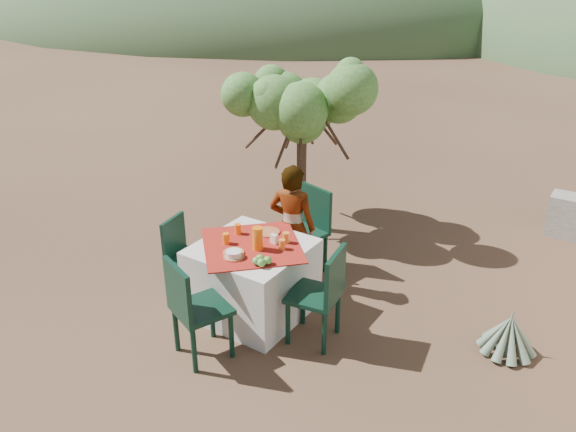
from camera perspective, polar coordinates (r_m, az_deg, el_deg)
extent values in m
plane|color=#3D261C|center=(6.11, -3.56, -8.05)|extent=(160.00, 160.00, 0.00)
cube|color=silver|center=(5.67, -3.61, -6.40)|extent=(1.02, 1.02, 0.75)
cube|color=#A71818|center=(5.48, -3.71, -2.99)|extent=(1.30, 1.30, 0.01)
cylinder|color=black|center=(6.44, -0.85, -3.62)|extent=(0.05, 0.05, 0.49)
cylinder|color=black|center=(6.20, 1.38, -4.83)|extent=(0.05, 0.05, 0.49)
cylinder|color=black|center=(6.66, 1.56, -2.62)|extent=(0.05, 0.05, 0.49)
cylinder|color=black|center=(6.42, 3.80, -3.75)|extent=(0.05, 0.05, 0.49)
cube|color=black|center=(6.31, 1.49, -1.74)|extent=(0.56, 0.56, 0.04)
cube|color=black|center=(6.33, 2.89, 0.92)|extent=(0.45, 0.16, 0.48)
cylinder|color=black|center=(5.15, -5.78, -11.88)|extent=(0.05, 0.05, 0.49)
cylinder|color=black|center=(5.41, -7.73, -9.92)|extent=(0.05, 0.05, 0.49)
cylinder|color=black|center=(5.02, -9.53, -13.21)|extent=(0.05, 0.05, 0.49)
cylinder|color=black|center=(5.29, -11.31, -11.11)|extent=(0.05, 0.05, 0.49)
cube|color=black|center=(5.08, -8.76, -9.29)|extent=(0.59, 0.59, 0.04)
cube|color=black|center=(4.87, -11.13, -7.47)|extent=(0.44, 0.21, 0.48)
cylinder|color=black|center=(5.96, -9.41, -6.88)|extent=(0.04, 0.04, 0.42)
cylinder|color=black|center=(6.19, -7.85, -5.50)|extent=(0.04, 0.04, 0.42)
cylinder|color=black|center=(6.12, -11.91, -6.20)|extent=(0.04, 0.04, 0.42)
cylinder|color=black|center=(6.34, -10.30, -4.89)|extent=(0.04, 0.04, 0.42)
cube|color=black|center=(6.05, -10.01, -4.15)|extent=(0.45, 0.45, 0.04)
cube|color=black|center=(6.04, -11.56, -1.96)|extent=(0.10, 0.39, 0.41)
cylinder|color=black|center=(5.55, 1.56, -8.79)|extent=(0.05, 0.05, 0.48)
cylinder|color=black|center=(5.28, -0.01, -10.76)|extent=(0.05, 0.05, 0.48)
cylinder|color=black|center=(5.44, 5.09, -9.63)|extent=(0.05, 0.05, 0.48)
cylinder|color=black|center=(5.16, 3.70, -11.70)|extent=(0.05, 0.05, 0.48)
cube|color=black|center=(5.22, 2.63, -8.05)|extent=(0.51, 0.51, 0.04)
cube|color=black|center=(5.03, 4.82, -6.12)|extent=(0.11, 0.45, 0.47)
imported|color=#8C6651|center=(5.97, 0.43, -1.12)|extent=(0.57, 0.45, 1.39)
cylinder|color=#432D21|center=(7.26, 1.37, 4.11)|extent=(0.13, 0.13, 1.49)
sphere|color=#335C22|center=(7.04, 1.43, 9.78)|extent=(0.64, 0.64, 0.64)
sphere|color=#335C22|center=(6.72, 5.74, 10.33)|extent=(0.59, 0.59, 0.59)
sphere|color=#335C22|center=(7.38, -1.67, 11.33)|extent=(0.55, 0.55, 0.55)
sphere|color=#335C22|center=(7.42, 4.61, 12.19)|extent=(0.57, 0.57, 0.57)
sphere|color=#335C22|center=(6.57, -0.65, 9.16)|extent=(0.51, 0.51, 0.51)
sphere|color=slate|center=(5.67, 21.25, -12.43)|extent=(0.17, 0.17, 0.17)
cone|color=slate|center=(5.54, 21.60, -10.59)|extent=(0.09, 0.09, 0.49)
cone|color=slate|center=(5.58, 22.66, -11.26)|extent=(0.30, 0.13, 0.42)
cone|color=slate|center=(5.63, 22.47, -10.85)|extent=(0.25, 0.25, 0.43)
cone|color=slate|center=(5.67, 21.92, -10.53)|extent=(0.12, 0.30, 0.42)
cone|color=slate|center=(5.66, 21.22, -10.42)|extent=(0.20, 0.28, 0.43)
cone|color=slate|center=(5.63, 20.63, -10.55)|extent=(0.29, 0.19, 0.43)
cone|color=slate|center=(5.57, 20.36, -10.89)|extent=(0.30, 0.13, 0.42)
cone|color=slate|center=(5.52, 20.53, -11.30)|extent=(0.25, 0.25, 0.43)
cone|color=slate|center=(5.49, 21.08, -11.63)|extent=(0.12, 0.30, 0.42)
cone|color=slate|center=(5.49, 21.80, -11.74)|extent=(0.20, 0.28, 0.43)
cone|color=slate|center=(5.53, 22.41, -11.60)|extent=(0.29, 0.19, 0.43)
ellipsoid|color=#37542F|center=(40.23, 1.65, 20.03)|extent=(40.00, 40.00, 16.00)
cylinder|color=brown|center=(5.71, -2.05, -1.63)|extent=(0.24, 0.24, 0.01)
cylinder|color=brown|center=(5.34, -5.55, -3.70)|extent=(0.20, 0.20, 0.01)
cylinder|color=orange|center=(5.68, -5.12, -1.32)|extent=(0.07, 0.07, 0.11)
cylinder|color=orange|center=(5.50, -6.31, -2.28)|extent=(0.07, 0.07, 0.11)
cylinder|color=orange|center=(5.34, -3.10, -2.30)|extent=(0.10, 0.10, 0.23)
cylinder|color=brown|center=(5.27, -5.51, -4.14)|extent=(0.20, 0.20, 0.01)
cylinder|color=silver|center=(5.25, -5.53, -3.82)|extent=(0.15, 0.15, 0.05)
cylinder|color=orange|center=(5.37, -0.61, -2.89)|extent=(0.06, 0.06, 0.10)
cylinder|color=orange|center=(5.49, -0.19, -2.21)|extent=(0.07, 0.07, 0.11)
cube|color=silver|center=(5.48, -1.44, -2.34)|extent=(0.08, 0.05, 0.09)
sphere|color=#589C38|center=(5.15, -2.86, -4.33)|extent=(0.08, 0.08, 0.08)
sphere|color=#589C38|center=(5.12, -2.08, -4.52)|extent=(0.08, 0.08, 0.08)
sphere|color=#589C38|center=(5.08, -2.72, -4.76)|extent=(0.08, 0.08, 0.08)
sphere|color=#589C38|center=(5.11, -3.23, -4.59)|extent=(0.08, 0.08, 0.08)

